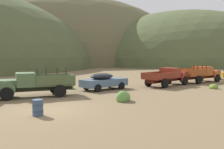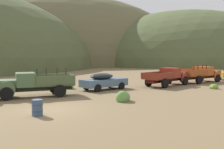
{
  "view_description": "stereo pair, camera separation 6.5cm",
  "coord_description": "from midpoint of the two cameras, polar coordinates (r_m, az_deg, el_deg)",
  "views": [
    {
      "loc": [
        -3.74,
        -14.76,
        3.19
      ],
      "look_at": [
        7.21,
        5.91,
        1.47
      ],
      "focal_mm": 40.9,
      "sensor_mm": 36.0,
      "label": 1
    },
    {
      "loc": [
        -3.69,
        -14.79,
        3.19
      ],
      "look_at": [
        7.21,
        5.91,
        1.47
      ],
      "focal_mm": 40.9,
      "sensor_mm": 36.0,
      "label": 2
    }
  ],
  "objects": [
    {
      "name": "ground_plane",
      "position": [
        15.57,
        -13.47,
        -7.74
      ],
      "size": [
        300.0,
        300.0,
        0.0
      ],
      "primitive_type": "plane",
      "color": "brown"
    },
    {
      "name": "hill_far_right",
      "position": [
        92.36,
        -8.0,
        2.19
      ],
      "size": [
        97.08,
        53.52,
        48.62
      ],
      "primitive_type": "ellipsoid",
      "color": "brown",
      "rests_on": "ground"
    },
    {
      "name": "bush_between_trucks",
      "position": [
        26.65,
        21.86,
        -2.64
      ],
      "size": [
        0.75,
        0.87,
        0.61
      ],
      "color": "olive",
      "rests_on": "ground"
    },
    {
      "name": "bush_back_edge",
      "position": [
        25.09,
        -9.47,
        -2.6
      ],
      "size": [
        0.91,
        1.1,
        0.95
      ],
      "color": "#5B8E42",
      "rests_on": "ground"
    },
    {
      "name": "bush_near_barrel",
      "position": [
        17.97,
        2.56,
        -5.25
      ],
      "size": [
        1.2,
        1.08,
        0.98
      ],
      "color": "#5B8E42",
      "rests_on": "ground"
    },
    {
      "name": "oil_drum_by_truck",
      "position": [
        14.23,
        -16.22,
        -7.13
      ],
      "size": [
        0.6,
        0.6,
        0.87
      ],
      "color": "#384C6B",
      "rests_on": "ground"
    },
    {
      "name": "hill_far_left",
      "position": [
        100.57,
        16.49,
        2.22
      ],
      "size": [
        80.04,
        70.46,
        38.88
      ],
      "primitive_type": "ellipsoid",
      "color": "#4C5633",
      "rests_on": "ground"
    },
    {
      "name": "car_chalk_blue",
      "position": [
        24.09,
        -1.45,
        -1.45
      ],
      "size": [
        5.04,
        2.7,
        1.57
      ],
      "rotation": [
        0.0,
        0.0,
        0.21
      ],
      "color": "slate",
      "rests_on": "ground"
    },
    {
      "name": "truck_oxide_orange",
      "position": [
        32.87,
        19.6,
        0.15
      ],
      "size": [
        6.31,
        3.2,
        2.16
      ],
      "rotation": [
        0.0,
        0.0,
        0.15
      ],
      "color": "#51220D",
      "rests_on": "ground"
    },
    {
      "name": "truck_weathered_green",
      "position": [
        20.73,
        -18.27,
        -2.02
      ],
      "size": [
        6.36,
        2.77,
        2.16
      ],
      "rotation": [
        0.0,
        0.0,
        3.05
      ],
      "color": "#232B1B",
      "rests_on": "ground"
    },
    {
      "name": "truck_rust_red",
      "position": [
        28.2,
        12.84,
        -0.37
      ],
      "size": [
        6.73,
        3.8,
        1.89
      ],
      "rotation": [
        0.0,
        0.0,
        0.31
      ],
      "color": "#42140D",
      "rests_on": "ground"
    }
  ]
}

